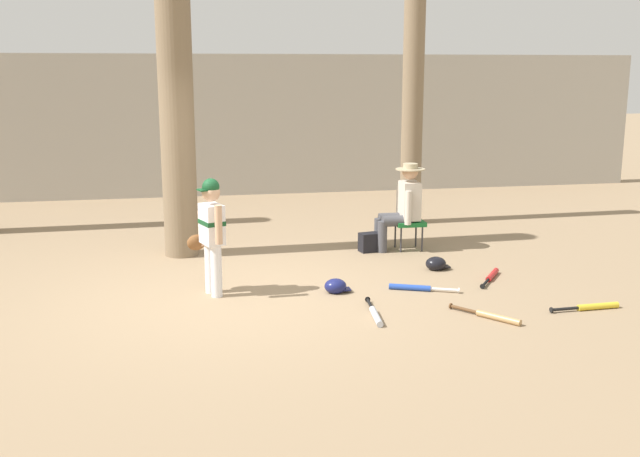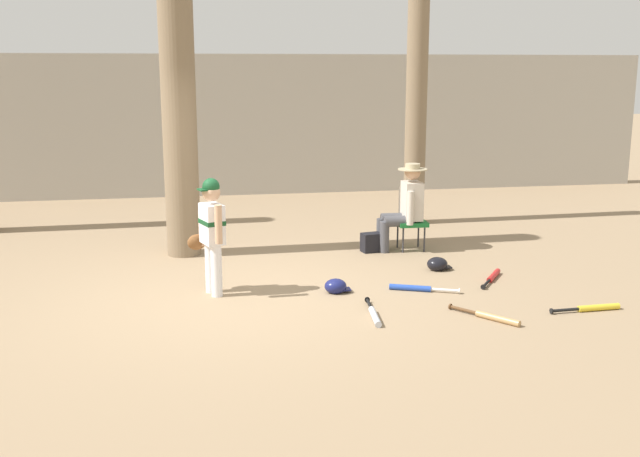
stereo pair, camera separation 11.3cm
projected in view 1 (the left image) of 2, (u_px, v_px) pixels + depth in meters
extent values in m
plane|color=#937A5B|center=(236.00, 299.00, 8.10)|extent=(60.00, 60.00, 0.00)
cube|color=#ADA89E|center=(205.00, 126.00, 14.54)|extent=(18.00, 0.36, 2.74)
cylinder|color=#7F6B51|center=(174.00, 41.00, 9.46)|extent=(0.45, 0.45, 5.61)
cone|color=#7F6B51|center=(182.00, 254.00, 10.05)|extent=(0.75, 0.75, 0.27)
cylinder|color=#7F6B51|center=(413.00, 78.00, 11.67)|extent=(0.34, 0.34, 4.62)
cone|color=#7F6B51|center=(410.00, 222.00, 12.15)|extent=(0.54, 0.54, 0.20)
cylinder|color=white|center=(216.00, 271.00, 8.14)|extent=(0.12, 0.12, 0.58)
cylinder|color=white|center=(210.00, 267.00, 8.29)|extent=(0.12, 0.12, 0.58)
cube|color=white|center=(212.00, 224.00, 8.11)|extent=(0.29, 0.35, 0.44)
cube|color=#144723|center=(212.00, 222.00, 8.10)|extent=(0.30, 0.36, 0.05)
sphere|color=tan|center=(211.00, 193.00, 8.03)|extent=(0.20, 0.20, 0.20)
sphere|color=#144723|center=(211.00, 187.00, 8.02)|extent=(0.19, 0.19, 0.19)
cube|color=#144723|center=(203.00, 190.00, 7.98)|extent=(0.14, 0.16, 0.02)
cylinder|color=tan|center=(219.00, 225.00, 7.89)|extent=(0.10, 0.10, 0.42)
cylinder|color=tan|center=(202.00, 228.00, 8.28)|extent=(0.10, 0.10, 0.40)
ellipsoid|color=brown|center=(196.00, 242.00, 8.30)|extent=(0.25, 0.19, 0.18)
cube|color=#196B2D|center=(409.00, 223.00, 10.26)|extent=(0.41, 0.41, 0.06)
cylinder|color=#333338|center=(401.00, 239.00, 10.13)|extent=(0.02, 0.02, 0.38)
cylinder|color=#333338|center=(395.00, 234.00, 10.42)|extent=(0.02, 0.02, 0.38)
cylinder|color=#333338|center=(422.00, 238.00, 10.18)|extent=(0.02, 0.02, 0.38)
cylinder|color=#333338|center=(416.00, 233.00, 10.47)|extent=(0.02, 0.02, 0.38)
cylinder|color=#47474C|center=(382.00, 237.00, 10.13)|extent=(0.13, 0.13, 0.43)
cylinder|color=#47474C|center=(379.00, 234.00, 10.33)|extent=(0.13, 0.13, 0.43)
cylinder|color=#47474C|center=(397.00, 221.00, 10.12)|extent=(0.40, 0.16, 0.15)
cylinder|color=#47474C|center=(393.00, 218.00, 10.31)|extent=(0.40, 0.16, 0.15)
cube|color=beige|center=(409.00, 200.00, 10.19)|extent=(0.25, 0.37, 0.52)
cylinder|color=beige|center=(408.00, 208.00, 9.98)|extent=(0.09, 0.09, 0.46)
cylinder|color=beige|center=(399.00, 202.00, 10.41)|extent=(0.09, 0.09, 0.46)
sphere|color=tan|center=(410.00, 172.00, 10.11)|extent=(0.22, 0.22, 0.22)
cylinder|color=tan|center=(410.00, 169.00, 10.10)|extent=(0.40, 0.40, 0.02)
cylinder|color=tan|center=(410.00, 167.00, 10.09)|extent=(0.20, 0.20, 0.09)
cube|color=black|center=(372.00, 242.00, 10.20)|extent=(0.37, 0.24, 0.26)
cylinder|color=red|center=(492.00, 275.00, 8.94)|extent=(0.32, 0.41, 0.07)
cylinder|color=black|center=(485.00, 283.00, 8.60)|extent=(0.20, 0.27, 0.03)
cylinder|color=black|center=(482.00, 286.00, 8.47)|extent=(0.06, 0.05, 0.06)
cylinder|color=#2347AD|center=(410.00, 287.00, 8.42)|extent=(0.46, 0.24, 0.07)
cylinder|color=silver|center=(445.00, 290.00, 8.34)|extent=(0.30, 0.15, 0.03)
cylinder|color=silver|center=(459.00, 290.00, 8.31)|extent=(0.04, 0.06, 0.06)
cylinder|color=#B7BCC6|center=(376.00, 316.00, 7.44)|extent=(0.12, 0.49, 0.07)
cylinder|color=black|center=(370.00, 304.00, 7.83)|extent=(0.07, 0.32, 0.03)
cylinder|color=black|center=(368.00, 299.00, 7.98)|extent=(0.06, 0.02, 0.06)
cylinder|color=yellow|center=(598.00, 306.00, 7.76)|extent=(0.46, 0.08, 0.07)
cylinder|color=black|center=(565.00, 309.00, 7.67)|extent=(0.31, 0.04, 0.03)
cylinder|color=black|center=(551.00, 310.00, 7.64)|extent=(0.02, 0.06, 0.06)
cylinder|color=tan|center=(499.00, 318.00, 7.40)|extent=(0.34, 0.42, 0.07)
cylinder|color=brown|center=(464.00, 309.00, 7.66)|extent=(0.22, 0.28, 0.03)
cylinder|color=brown|center=(451.00, 306.00, 7.77)|extent=(0.06, 0.05, 0.06)
ellipsoid|color=navy|center=(335.00, 286.00, 8.33)|extent=(0.25, 0.23, 0.17)
cube|color=navy|center=(346.00, 289.00, 8.36)|extent=(0.10, 0.13, 0.02)
ellipsoid|color=black|center=(436.00, 264.00, 9.28)|extent=(0.26, 0.24, 0.18)
cube|color=black|center=(445.00, 266.00, 9.31)|extent=(0.11, 0.13, 0.02)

